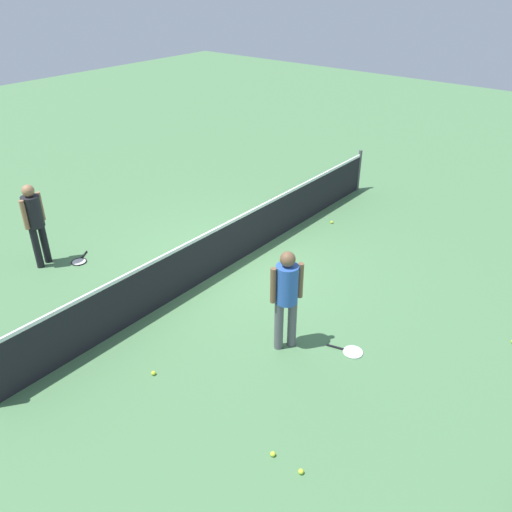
{
  "coord_description": "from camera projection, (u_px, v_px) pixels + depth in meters",
  "views": [
    {
      "loc": [
        -6.76,
        -6.06,
        5.33
      ],
      "look_at": [
        -0.72,
        -1.17,
        0.9
      ],
      "focal_mm": 36.59,
      "sensor_mm": 36.0,
      "label": 1
    }
  ],
  "objects": [
    {
      "name": "tennis_ball_baseline",
      "position": [
        332.0,
        222.0,
        12.07
      ],
      "size": [
        0.07,
        0.07,
        0.07
      ],
      "primitive_type": "sphere",
      "color": "#C6E033",
      "rests_on": "ground_plane"
    },
    {
      "name": "tennis_ball_by_net",
      "position": [
        153.0,
        373.0,
        7.67
      ],
      "size": [
        0.07,
        0.07,
        0.07
      ],
      "primitive_type": "sphere",
      "color": "#C6E033",
      "rests_on": "ground_plane"
    },
    {
      "name": "player_far_side",
      "position": [
        34.0,
        219.0,
        9.98
      ],
      "size": [
        0.52,
        0.43,
        1.7
      ],
      "color": "black",
      "rests_on": "ground_plane"
    },
    {
      "name": "tennis_racket_near_player",
      "position": [
        351.0,
        351.0,
        8.12
      ],
      "size": [
        0.38,
        0.61,
        0.03
      ],
      "color": "white",
      "rests_on": "ground_plane"
    },
    {
      "name": "player_near_side",
      "position": [
        287.0,
        293.0,
        7.76
      ],
      "size": [
        0.49,
        0.47,
        1.7
      ],
      "color": "#595960",
      "rests_on": "ground_plane"
    },
    {
      "name": "ground_plane",
      "position": [
        233.0,
        263.0,
        10.51
      ],
      "size": [
        40.0,
        40.0,
        0.0
      ],
      "primitive_type": "plane",
      "color": "#4C7A4C"
    },
    {
      "name": "tennis_racket_far_player",
      "position": [
        80.0,
        261.0,
        10.56
      ],
      "size": [
        0.58,
        0.47,
        0.03
      ],
      "color": "black",
      "rests_on": "ground_plane"
    },
    {
      "name": "tennis_ball_stray_left",
      "position": [
        301.0,
        472.0,
        6.19
      ],
      "size": [
        0.07,
        0.07,
        0.07
      ],
      "primitive_type": "sphere",
      "color": "#C6E033",
      "rests_on": "ground_plane"
    },
    {
      "name": "court_net",
      "position": [
        233.0,
        241.0,
        10.26
      ],
      "size": [
        10.09,
        0.09,
        1.07
      ],
      "color": "#4C4C51",
      "rests_on": "ground_plane"
    },
    {
      "name": "tennis_ball_midcourt",
      "position": [
        273.0,
        454.0,
        6.41
      ],
      "size": [
        0.07,
        0.07,
        0.07
      ],
      "primitive_type": "sphere",
      "color": "#C6E033",
      "rests_on": "ground_plane"
    }
  ]
}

